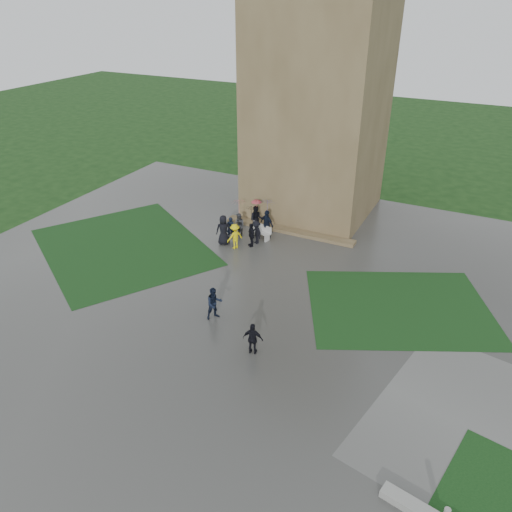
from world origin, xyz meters
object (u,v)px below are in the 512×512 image
at_px(tower, 320,81).
at_px(bench, 261,231).
at_px(pedestrian_near, 253,339).
at_px(pedestrian_mid, 214,303).

bearing_deg(tower, bench, -102.34).
height_order(tower, bench, tower).
relative_size(bench, pedestrian_near, 1.07).
relative_size(tower, bench, 10.87).
xyz_separation_m(tower, pedestrian_mid, (0.53, -14.98, -8.14)).
bearing_deg(tower, pedestrian_mid, -87.97).
height_order(pedestrian_mid, pedestrian_near, pedestrian_mid).
xyz_separation_m(tower, pedestrian_near, (3.42, -16.54, -8.20)).
bearing_deg(pedestrian_mid, tower, 40.74).
distance_m(pedestrian_mid, pedestrian_near, 3.29).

